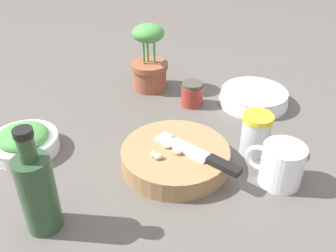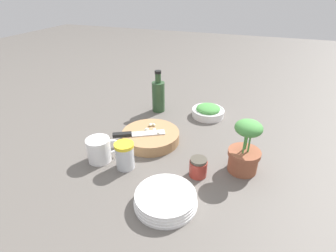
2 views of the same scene
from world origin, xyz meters
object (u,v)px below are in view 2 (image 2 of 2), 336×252
(honey_jar, at_px, (198,167))
(potted_herb, at_px, (245,151))
(garlic_cloves, at_px, (152,128))
(chef_knife, at_px, (136,134))
(plate_stack, at_px, (166,199))
(coffee_mug, at_px, (100,150))
(herb_bowl, at_px, (208,111))
(oil_bottle, at_px, (158,95))
(spice_jar, at_px, (125,155))
(cutting_board, at_px, (151,137))

(honey_jar, distance_m, potted_herb, 0.16)
(garlic_cloves, height_order, honey_jar, honey_jar)
(garlic_cloves, bearing_deg, chef_knife, -35.87)
(plate_stack, bearing_deg, honey_jar, 160.90)
(chef_knife, bearing_deg, potted_herb, 57.56)
(coffee_mug, bearing_deg, plate_stack, 67.66)
(chef_knife, relative_size, garlic_cloves, 2.63)
(herb_bowl, xyz_separation_m, oil_bottle, (0.02, -0.25, 0.06))
(plate_stack, xyz_separation_m, honey_jar, (-0.16, 0.06, 0.01))
(spice_jar, relative_size, honey_jar, 1.48)
(garlic_cloves, bearing_deg, spice_jar, -3.92)
(chef_knife, height_order, garlic_cloves, same)
(coffee_mug, bearing_deg, chef_knife, 151.00)
(cutting_board, bearing_deg, garlic_cloves, -173.80)
(herb_bowl, bearing_deg, spice_jar, -20.84)
(honey_jar, bearing_deg, garlic_cloves, -124.19)
(chef_knife, relative_size, spice_jar, 1.98)
(cutting_board, relative_size, plate_stack, 1.24)
(oil_bottle, distance_m, potted_herb, 0.56)
(spice_jar, bearing_deg, plate_stack, 59.00)
(chef_knife, distance_m, herb_bowl, 0.40)
(chef_knife, xyz_separation_m, honey_jar, (0.10, 0.28, -0.02))
(honey_jar, height_order, potted_herb, potted_herb)
(spice_jar, relative_size, coffee_mug, 0.96)
(spice_jar, height_order, honey_jar, spice_jar)
(plate_stack, relative_size, potted_herb, 0.97)
(plate_stack, xyz_separation_m, oil_bottle, (-0.58, -0.25, 0.06))
(honey_jar, bearing_deg, chef_knife, -109.63)
(garlic_cloves, bearing_deg, honey_jar, 55.81)
(oil_bottle, bearing_deg, potted_herb, 52.66)
(cutting_board, distance_m, garlic_cloves, 0.03)
(oil_bottle, height_order, potted_herb, oil_bottle)
(garlic_cloves, relative_size, coffee_mug, 0.72)
(herb_bowl, relative_size, plate_stack, 0.83)
(coffee_mug, bearing_deg, garlic_cloves, 148.80)
(chef_knife, bearing_deg, herb_bowl, 118.44)
(chef_knife, xyz_separation_m, garlic_cloves, (-0.06, 0.04, 0.00))
(potted_herb, bearing_deg, coffee_mug, -76.73)
(honey_jar, bearing_deg, spice_jar, -79.68)
(coffee_mug, xyz_separation_m, honey_jar, (-0.04, 0.35, -0.01))
(plate_stack, height_order, oil_bottle, oil_bottle)
(herb_bowl, relative_size, honey_jar, 2.37)
(spice_jar, distance_m, potted_herb, 0.40)
(coffee_mug, xyz_separation_m, plate_stack, (0.12, 0.30, -0.02))
(spice_jar, relative_size, plate_stack, 0.52)
(spice_jar, bearing_deg, potted_herb, 107.66)
(herb_bowl, distance_m, potted_herb, 0.42)
(herb_bowl, xyz_separation_m, coffee_mug, (0.48, -0.29, 0.02))
(garlic_cloves, height_order, potted_herb, potted_herb)
(coffee_mug, distance_m, potted_herb, 0.50)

